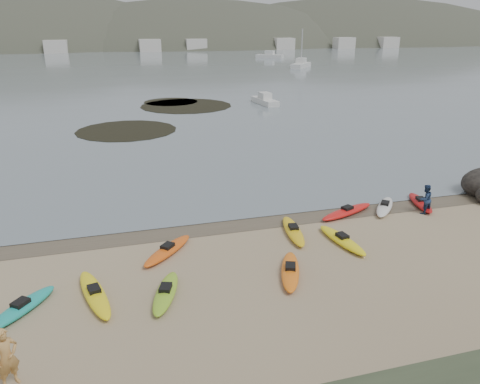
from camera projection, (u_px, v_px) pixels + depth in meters
name	position (u px, v px, depth m)	size (l,w,h in m)	color
ground	(240.00, 220.00, 23.54)	(600.00, 600.00, 0.00)	tan
wet_sand	(242.00, 222.00, 23.27)	(60.00, 60.00, 0.00)	brown
water	(109.00, 38.00, 294.58)	(1200.00, 1200.00, 0.00)	slate
kayaks	(224.00, 254.00, 19.71)	(24.74, 8.99, 0.34)	yellow
person_west	(7.00, 358.00, 12.56)	(0.65, 0.43, 1.79)	tan
person_east	(425.00, 199.00, 24.10)	(0.76, 0.59, 1.57)	navy
kelp_mats	(166.00, 112.00, 51.57)	(17.46, 22.96, 0.04)	black
moored_boats	(129.00, 68.00, 95.38)	(81.35, 78.87, 1.31)	silver
far_hills	(206.00, 81.00, 214.40)	(550.00, 135.00, 80.00)	#384235
far_town	(138.00, 46.00, 155.41)	(199.00, 5.00, 4.00)	beige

